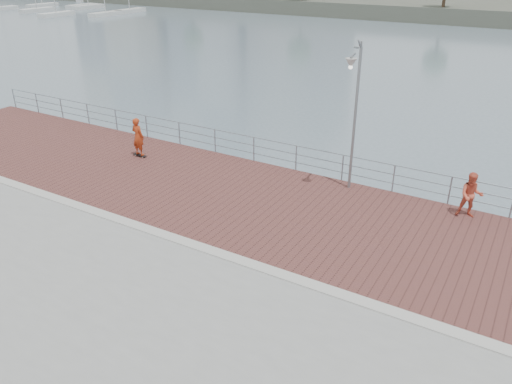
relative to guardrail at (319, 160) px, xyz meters
The scene contains 9 objects.
water 7.50m from the guardrail, 90.00° to the right, with size 400.00×400.00×0.00m, color slate.
brick_lane 3.47m from the guardrail, 90.00° to the right, with size 40.00×6.80×0.02m, color brown.
curb 7.03m from the guardrail, 90.00° to the right, with size 40.00×0.40×0.06m, color #B7B5AD.
guardrail is the anchor object (origin of this frame).
street_lamp 3.60m from the guardrail, 30.30° to the right, with size 0.39×1.14×5.38m.
skateboard 8.05m from the guardrail, 164.16° to the right, with size 0.70×0.21×0.08m.
skateboarder 8.03m from the guardrail, 164.16° to the right, with size 0.62×0.41×1.70m, color #B23817.
bystander 5.94m from the guardrail, ahead, with size 0.78×0.61×1.61m, color #DA5940.
marina 95.60m from the guardrail, 145.28° to the left, with size 28.46×32.32×10.42m.
Camera 1 is at (7.39, -10.44, 8.25)m, focal length 35.00 mm.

